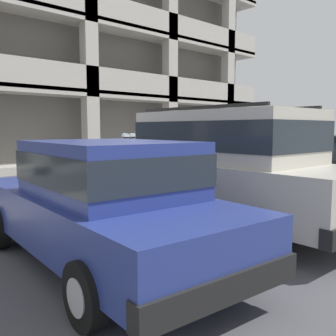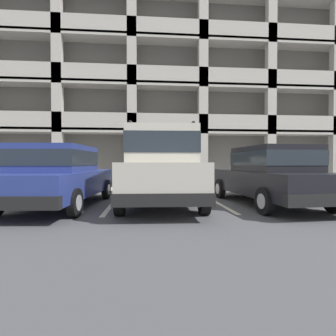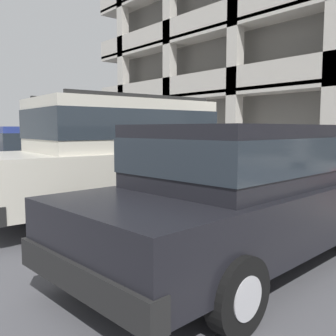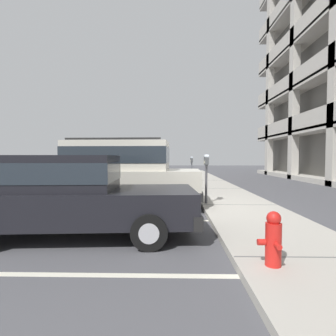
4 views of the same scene
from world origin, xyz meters
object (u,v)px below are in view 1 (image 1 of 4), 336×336
Objects in this scene: red_sedan at (102,200)px; fire_hydrant at (241,168)px; silver_suv at (224,164)px; dark_hatchback at (319,168)px; parking_meter_near at (129,150)px.

fire_hydrant is (7.01, 3.06, -0.36)m from red_sedan.
silver_suv is 2.60m from red_sedan.
fire_hydrant is (1.55, 3.19, -0.36)m from dark_hatchback.
dark_hatchback is at bearing -44.40° from parking_meter_near.
red_sedan is (-2.58, -0.19, -0.27)m from silver_suv.
red_sedan is at bearing -132.10° from parking_meter_near.
red_sedan is 1.01× the size of dark_hatchback.
red_sedan reaches higher than fire_hydrant.
silver_suv reaches higher than parking_meter_near.
red_sedan is at bearing 174.67° from dark_hatchback.
dark_hatchback is (2.88, -0.32, -0.27)m from silver_suv.
dark_hatchback is at bearing 3.60° from red_sedan.
silver_suv reaches higher than red_sedan.
parking_meter_near is (-0.08, 2.58, 0.12)m from silver_suv.
silver_suv reaches higher than dark_hatchback.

